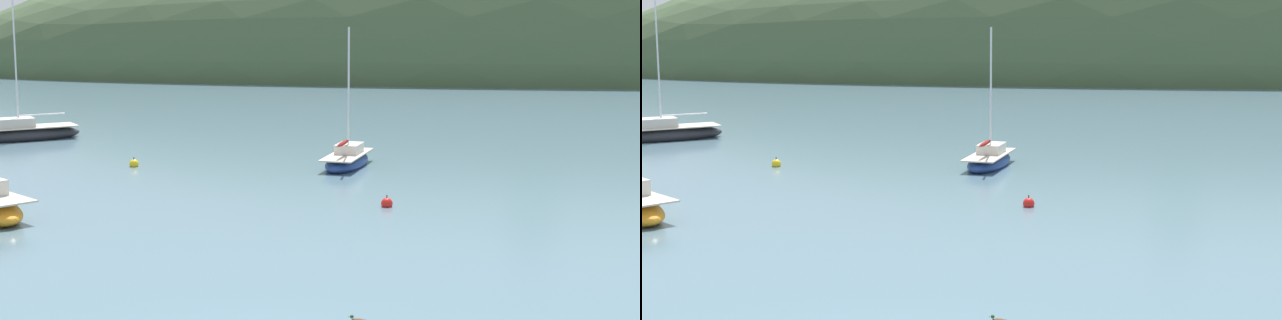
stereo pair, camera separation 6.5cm
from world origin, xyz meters
TOP-DOWN VIEW (x-y plane):
  - far_shoreline_hill at (25.15, 88.30)m, footprint 150.00×36.00m
  - sailboat_white_near at (-17.90, 33.20)m, footprint 6.29×5.26m
  - sailboat_blue_center at (0.81, 25.63)m, footprint 2.59×5.11m
  - mooring_buoy_channel at (2.80, 16.67)m, footprint 0.44×0.44m
  - mooring_buoy_outer at (-9.18, 24.80)m, footprint 0.44×0.44m

SIDE VIEW (x-z plane):
  - far_shoreline_hill at x=25.15m, z-range -17.30..17.49m
  - mooring_buoy_channel at x=2.80m, z-range -0.15..0.39m
  - mooring_buoy_outer at x=-9.18m, z-range -0.15..0.39m
  - sailboat_blue_center at x=0.81m, z-range -3.01..3.66m
  - sailboat_white_near at x=-17.90m, z-range -4.03..4.80m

